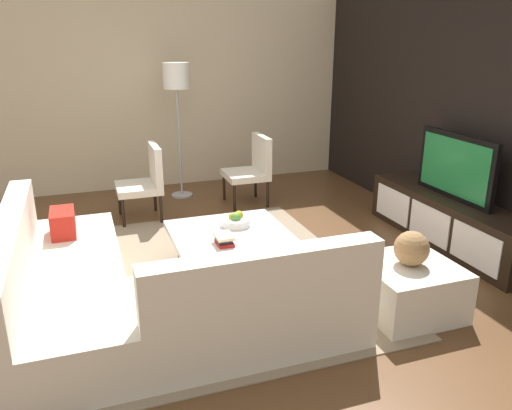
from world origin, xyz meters
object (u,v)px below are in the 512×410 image
Objects in this scene: sectional_couch at (133,292)px; television at (456,167)px; media_console at (448,221)px; accent_chair_near at (146,178)px; floor_lamp at (177,84)px; decorative_ball at (412,248)px; book_stack at (224,239)px; accent_chair_far at (253,166)px; coffee_table at (231,252)px; fruit_bowl at (236,221)px; ottoman at (407,288)px.

television is at bearing 99.08° from sectional_couch.
television is 3.32m from sectional_couch.
media_console is 3.35m from accent_chair_near.
television is 0.60× the size of floor_lamp.
television is at bearing 129.93° from decorative_ball.
decorative_ball is 1.52m from book_stack.
media_console is 2.02× the size of television.
media_console is 1.21× the size of floor_lamp.
sectional_couch is 3.05m from accent_chair_far.
book_stack is (-0.40, 0.81, 0.15)m from sectional_couch.
book_stack is at bearing -126.07° from decorative_ball.
fruit_bowl is (-0.18, 0.10, 0.23)m from coffee_table.
ottoman is (1.11, 1.10, -0.00)m from coffee_table.
book_stack is (0.22, -0.13, 0.22)m from coffee_table.
sectional_couch is at bearing -80.92° from television.
book_stack is (0.12, -2.42, 0.18)m from media_console.
fruit_bowl is 1.05× the size of decorative_ball.
coffee_table is 1.22× the size of accent_chair_near.
ottoman is 2.50× the size of fruit_bowl.
accent_chair_far is (-2.47, 1.78, 0.21)m from sectional_couch.
coffee_table is at bearing 123.33° from sectional_couch.
media_console reaches higher than book_stack.
media_console is 2.45m from accent_chair_far.
book_stack is at bearing -3.47° from floor_lamp.
coffee_table is at bearing 149.66° from book_stack.
accent_chair_near reaches higher than fruit_bowl.
accent_chair_near is (-1.72, -0.51, 0.29)m from coffee_table.
fruit_bowl is at bearing -142.30° from ottoman.
fruit_bowl is 0.32× the size of accent_chair_far.
television is 3.36m from accent_chair_near.
decorative_ball is at bearing -50.07° from television.
decorative_ball is at bearing 53.93° from book_stack.
media_console is 2.22m from fruit_bowl.
floor_lamp reaches higher than accent_chair_far.
accent_chair_near is at bearing -150.37° from ottoman.
accent_chair_far is (-1.95, -1.46, -0.34)m from television.
media_console is 3.61m from floor_lamp.
television is 1.49× the size of ottoman.
accent_chair_near is at bearing -37.05° from floor_lamp.
television is 1.69m from ottoman.
ottoman is (0.49, 2.03, -0.08)m from sectional_couch.
ottoman is 0.80× the size of accent_chair_far.
decorative_ball is (1.01, -1.20, 0.28)m from media_console.
accent_chair_far is at bearing -175.05° from decorative_ball.
coffee_table is 0.34m from book_stack.
media_console is 7.88× the size of decorative_ball.
decorative_ball is (2.95, 0.26, 0.04)m from accent_chair_far.
ottoman is at bearing 37.70° from fruit_bowl.
floor_lamp is (-2.54, -2.26, 1.23)m from media_console.
fruit_bowl is at bearing -97.29° from television.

